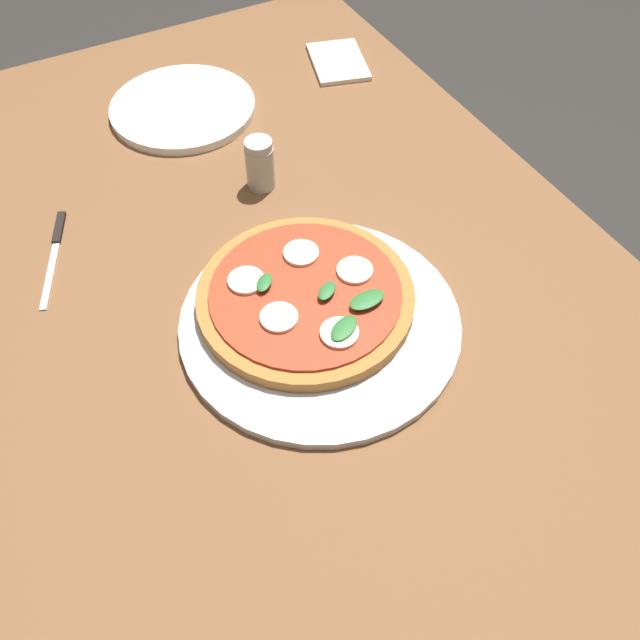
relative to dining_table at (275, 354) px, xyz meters
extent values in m
plane|color=#2D2B28|center=(0.00, 0.00, -0.64)|extent=(6.00, 6.00, 0.00)
cube|color=brown|center=(0.00, 0.00, 0.07)|extent=(1.44, 0.94, 0.04)
cube|color=brown|center=(-0.64, 0.39, -0.29)|extent=(0.07, 0.07, 0.69)
cylinder|color=silver|center=(0.05, 0.04, 0.10)|extent=(0.35, 0.35, 0.01)
cylinder|color=#B27033|center=(0.02, 0.04, 0.11)|extent=(0.27, 0.27, 0.02)
cylinder|color=#B7381E|center=(0.02, 0.04, 0.13)|extent=(0.24, 0.24, 0.00)
cylinder|color=beige|center=(0.10, 0.04, 0.13)|extent=(0.05, 0.05, 0.00)
cylinder|color=beige|center=(0.02, 0.11, 0.13)|extent=(0.05, 0.05, 0.00)
cylinder|color=beige|center=(-0.04, 0.06, 0.13)|extent=(0.05, 0.05, 0.00)
cylinder|color=beige|center=(-0.03, -0.02, 0.13)|extent=(0.05, 0.05, 0.00)
cylinder|color=beige|center=(0.04, -0.01, 0.13)|extent=(0.05, 0.05, 0.00)
ellipsoid|color=#286B2D|center=(-0.01, 0.00, 0.13)|extent=(0.03, 0.03, 0.00)
ellipsoid|color=#286B2D|center=(0.07, 0.10, 0.13)|extent=(0.03, 0.05, 0.00)
ellipsoid|color=#286B2D|center=(0.04, 0.06, 0.13)|extent=(0.03, 0.04, 0.00)
ellipsoid|color=#286B2D|center=(0.10, 0.05, 0.13)|extent=(0.04, 0.05, 0.00)
cylinder|color=white|center=(-0.45, 0.06, 0.10)|extent=(0.24, 0.24, 0.01)
cube|color=white|center=(-0.46, 0.35, 0.10)|extent=(0.15, 0.12, 0.01)
cube|color=black|center=(-0.27, -0.20, 0.10)|extent=(0.06, 0.03, 0.01)
cube|color=silver|center=(-0.19, -0.23, 0.09)|extent=(0.11, 0.05, 0.00)
cylinder|color=#B2B7AD|center=(-0.22, 0.09, 0.13)|extent=(0.04, 0.04, 0.07)
cylinder|color=silver|center=(-0.22, 0.09, 0.17)|extent=(0.04, 0.04, 0.01)
camera|label=1|loc=(0.51, -0.20, 0.76)|focal=38.39mm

